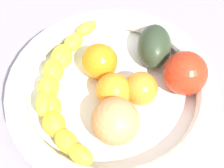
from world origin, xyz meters
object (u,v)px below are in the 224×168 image
orange_mid_left (141,89)px  tomato_red (185,73)px  orange_mid_right (100,61)px  avocado_dark (154,46)px  banana_draped_left (56,104)px  fruit_bowl (112,90)px  orange_front (113,91)px  peach_blush (115,121)px  banana_draped_right (61,65)px

orange_mid_left → tomato_red: (-6.19, 4.75, 0.86)cm
orange_mid_right → avocado_dark: (-8.31, 5.98, -0.17)cm
banana_draped_left → orange_mid_left: 13.89cm
fruit_bowl → orange_mid_right: orange_mid_right is taller
banana_draped_left → orange_front: (-6.96, 6.38, 0.40)cm
tomato_red → avocado_dark: size_ratio=0.85×
tomato_red → peach_blush: bearing=-18.5°
avocado_dark → peach_blush: peach_blush is taller
banana_draped_left → banana_draped_right: bearing=-147.6°
fruit_bowl → tomato_red: (-8.15, 9.08, 2.58)cm
fruit_bowl → peach_blush: 7.66cm
banana_draped_left → avocado_dark: 20.11cm
banana_draped_right → orange_front: size_ratio=3.61×
orange_mid_left → banana_draped_left: bearing=-45.1°
fruit_bowl → peach_blush: size_ratio=4.76×
fruit_bowl → banana_draped_left: bearing=-35.1°
avocado_dark → banana_draped_left: bearing=-20.9°
orange_mid_left → avocado_dark: size_ratio=0.65×
peach_blush → orange_mid_right: bearing=-133.4°
fruit_bowl → orange_mid_left: (-1.96, 4.32, 1.73)cm
banana_draped_left → peach_blush: 10.27cm
fruit_bowl → avocado_dark: size_ratio=4.07×
banana_draped_left → orange_mid_right: bearing=173.4°
orange_front → peach_blush: bearing=36.8°
banana_draped_left → avocado_dark: avocado_dark is taller
orange_mid_left → tomato_red: tomato_red is taller
banana_draped_right → tomato_red: 20.98cm
tomato_red → avocado_dark: (-2.78, -7.40, -0.73)cm
orange_front → avocado_dark: avocado_dark is taller
orange_mid_left → avocado_dark: (-8.98, -2.65, 0.13)cm
orange_front → avocado_dark: size_ratio=0.67×
banana_draped_right → peach_blush: (4.10, 13.95, 0.81)cm
banana_draped_left → avocado_dark: bearing=159.1°
banana_draped_right → avocado_dark: 16.76cm
orange_mid_right → tomato_red: size_ratio=0.85×
orange_mid_left → peach_blush: bearing=1.0°
fruit_bowl → banana_draped_right: bearing=-80.7°
peach_blush → banana_draped_left: bearing=-77.7°
peach_blush → fruit_bowl: bearing=-141.8°
orange_mid_right → avocado_dark: same height
banana_draped_left → orange_mid_left: orange_mid_left is taller
orange_front → orange_mid_right: size_ratio=0.94×
avocado_dark → peach_blush: 16.85cm
fruit_bowl → peach_blush: (5.66, 4.45, 2.62)cm
banana_draped_right → orange_mid_right: 6.68cm
avocado_dark → peach_blush: (16.60, 2.78, 0.76)cm
banana_draped_right → peach_blush: 14.57cm
banana_draped_right → orange_mid_right: (-4.18, 5.20, 0.21)cm
banana_draped_right → banana_draped_left: bearing=32.4°
banana_draped_left → orange_front: orange_front is taller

